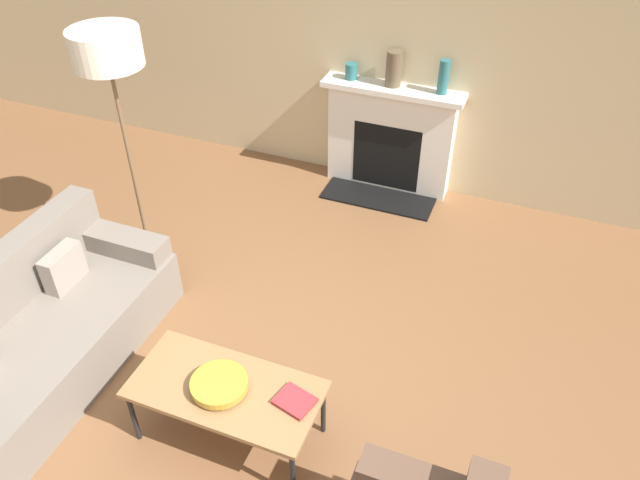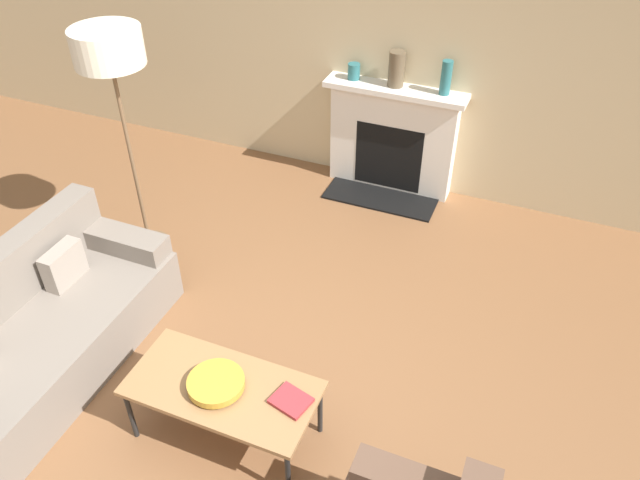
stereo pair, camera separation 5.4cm
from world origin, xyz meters
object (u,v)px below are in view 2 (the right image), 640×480
couch (34,336)px  mantel_vase_left (354,71)px  book (291,401)px  fireplace (392,140)px  mantel_vase_center_left (396,69)px  mantel_vase_center_right (446,78)px  floor_lamp (111,62)px  bowl (216,383)px  coffee_table (222,390)px

couch → mantel_vase_left: 3.45m
couch → book: (1.87, 0.07, 0.16)m
fireplace → mantel_vase_center_left: bearing=133.2°
couch → mantel_vase_center_left: bearing=-25.6°
fireplace → couch: fireplace is taller
mantel_vase_center_left → mantel_vase_center_right: bearing=0.0°
floor_lamp → mantel_vase_left: bearing=54.4°
mantel_vase_left → bowl: bearing=-84.4°
fireplace → bowl: fireplace is taller
book → floor_lamp: (-1.99, 1.37, 1.20)m
mantel_vase_left → couch: bearing=-109.5°
coffee_table → bowl: bearing=-148.9°
mantel_vase_center_left → coffee_table: bearing=-91.1°
fireplace → mantel_vase_center_right: 0.81m
mantel_vase_center_left → bowl: bearing=-91.6°
mantel_vase_left → floor_lamp: bearing=-125.6°
bowl → mantel_vase_left: (-0.31, 3.16, 0.62)m
mantel_vase_center_right → coffee_table: bearing=-99.1°
mantel_vase_center_right → floor_lamp: bearing=-140.2°
fireplace → floor_lamp: floor_lamp is taller
fireplace → couch: bearing=-115.9°
book → mantel_vase_left: (-0.76, 3.09, 0.65)m
floor_lamp → mantel_vase_center_right: (2.07, 1.73, -0.47)m
coffee_table → couch: bearing=-179.6°
book → coffee_table: bearing=-158.2°
mantel_vase_left → mantel_vase_center_left: mantel_vase_center_left is taller
floor_lamp → coffee_table: bearing=-42.2°
mantel_vase_center_right → mantel_vase_center_left: bearing=180.0°
fireplace → floor_lamp: size_ratio=0.68×
coffee_table → mantel_vase_center_right: size_ratio=3.78×
bowl → floor_lamp: floor_lamp is taller
couch → book: couch is taller
couch → book: bearing=-88.0°
floor_lamp → mantel_vase_center_right: 2.74m
coffee_table → bowl: bowl is taller
couch → mantel_vase_left: size_ratio=14.18×
book → mantel_vase_center_right: mantel_vase_center_right is taller
bowl → book: 0.46m
mantel_vase_center_left → fireplace: bearing=-46.8°
bowl → floor_lamp: size_ratio=0.18×
coffee_table → mantel_vase_center_left: 3.24m
mantel_vase_center_right → mantel_vase_left: bearing=180.0°
bowl → couch: bearing=179.8°
book → floor_lamp: bearing=160.0°
floor_lamp → mantel_vase_left: floor_lamp is taller
fireplace → mantel_vase_center_right: mantel_vase_center_right is taller
mantel_vase_left → fireplace: bearing=-2.1°
floor_lamp → fireplace: bearing=46.1°
coffee_table → floor_lamp: (-1.57, 1.42, 1.25)m
fireplace → coffee_table: size_ratio=1.15×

